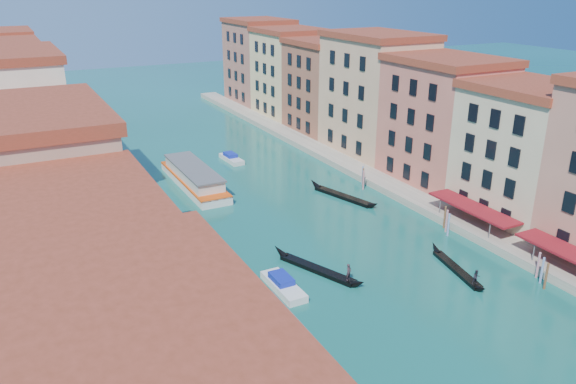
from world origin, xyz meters
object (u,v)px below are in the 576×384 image
at_px(gondola_fore, 317,268).
at_px(gondola_right, 458,269).
at_px(vaporetto_far, 194,177).
at_px(vaporetto_near, 295,375).

relative_size(gondola_fore, gondola_right, 1.10).
height_order(vaporetto_far, gondola_right, vaporetto_far).
bearing_deg(vaporetto_far, gondola_fore, -84.52).
height_order(vaporetto_far, gondola_fore, vaporetto_far).
xyz_separation_m(vaporetto_near, gondola_fore, (10.75, 15.30, -1.05)).
height_order(vaporetto_near, gondola_fore, vaporetto_near).
bearing_deg(vaporetto_near, gondola_fore, 55.54).
bearing_deg(gondola_fore, gondola_right, -50.07).
relative_size(vaporetto_far, gondola_right, 1.84).
xyz_separation_m(vaporetto_far, gondola_right, (16.37, -38.52, -0.92)).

